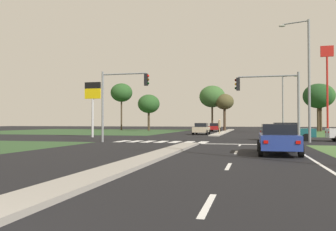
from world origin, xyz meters
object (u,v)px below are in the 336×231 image
fastfood_pole_sign (327,70)px  treeline_fourth (224,102)px  traffic_signal_near_right (274,95)px  car_beige_fifth (201,129)px  traffic_signal_near_left (119,94)px  treeline_sixth (321,96)px  street_lamp_second (307,74)px  car_red_fourth (215,127)px  pedestrian_at_median (219,125)px  fuel_price_totem (93,97)px  car_teal_third (287,131)px  car_blue_second (278,139)px  street_lamp_third (284,101)px  treeline_fifth (318,96)px  treeline_near (122,93)px  treeline_third (212,97)px  treeline_second (149,104)px

fastfood_pole_sign → treeline_fourth: size_ratio=1.90×
traffic_signal_near_right → car_beige_fifth: bearing=112.7°
traffic_signal_near_left → treeline_sixth: 45.99m
traffic_signal_near_left → street_lamp_second: size_ratio=0.59×
fastfood_pole_sign → car_red_fourth: bearing=156.8°
pedestrian_at_median → fuel_price_totem: size_ratio=0.32×
car_teal_third → treeline_sixth: size_ratio=0.54×
car_blue_second → car_beige_fifth: size_ratio=1.02×
street_lamp_third → fuel_price_totem: bearing=-138.3°
treeline_fourth → street_lamp_third: bearing=-44.5°
street_lamp_second → treeline_fifth: street_lamp_second is taller
street_lamp_second → treeline_sixth: 37.61m
car_red_fourth → pedestrian_at_median: bearing=98.1°
traffic_signal_near_left → treeline_fourth: bearing=81.2°
fuel_price_totem → treeline_fifth: (28.32, 31.53, 1.94)m
traffic_signal_near_right → treeline_near: bearing=124.1°
treeline_fifth → street_lamp_second: bearing=-101.2°
street_lamp_third → treeline_third: bearing=139.2°
street_lamp_second → car_teal_third: bearing=111.5°
street_lamp_second → car_red_fourth: bearing=108.4°
treeline_third → street_lamp_second: bearing=-71.6°
car_blue_second → traffic_signal_near_left: 14.55m
traffic_signal_near_left → street_lamp_second: (14.80, 3.24, 1.55)m
treeline_third → treeline_fourth: size_ratio=1.24×
street_lamp_second → fastfood_pole_sign: bearing=75.5°
traffic_signal_near_right → fastfood_pole_sign: bearing=72.0°
car_beige_fifth → treeline_third: bearing=-88.1°
car_teal_third → treeline_sixth: treeline_sixth is taller
traffic_signal_near_right → car_red_fourth: bearing=102.7°
fuel_price_totem → treeline_sixth: (28.80, 31.89, 1.98)m
traffic_signal_near_right → treeline_fourth: (-6.38, 36.64, 1.64)m
pedestrian_at_median → treeline_third: size_ratio=0.22×
car_teal_third → traffic_signal_near_right: size_ratio=0.88×
traffic_signal_near_right → pedestrian_at_median: bearing=106.7°
treeline_third → treeline_sixth: bearing=7.5°
street_lamp_second → treeline_third: bearing=108.4°
fuel_price_totem → car_red_fourth: bearing=69.6°
treeline_near → treeline_fourth: treeline_near is taller
car_blue_second → treeline_third: (-8.43, 45.43, 5.61)m
car_teal_third → fuel_price_totem: fuel_price_totem is taller
treeline_third → street_lamp_third: bearing=-40.8°
treeline_second → treeline_sixth: size_ratio=0.82×
car_teal_third → fastfood_pole_sign: 24.85m
treeline_second → treeline_third: size_ratio=0.83×
street_lamp_third → pedestrian_at_median: (-8.76, -8.50, -3.51)m
traffic_signal_near_left → fuel_price_totem: size_ratio=0.97×
car_red_fourth → treeline_near: (-20.17, 5.89, 7.11)m
street_lamp_third → pedestrian_at_median: size_ratio=4.52×
traffic_signal_near_right → fastfood_pole_sign: (9.24, 28.39, 5.68)m
treeline_fifth → treeline_sixth: size_ratio=1.00×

